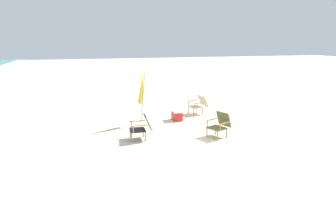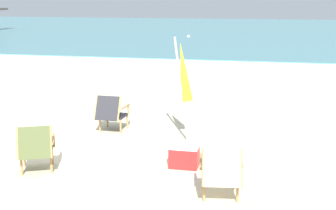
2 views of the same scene
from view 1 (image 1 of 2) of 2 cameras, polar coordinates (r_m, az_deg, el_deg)
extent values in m
plane|color=beige|center=(9.96, 2.91, -6.08)|extent=(80.00, 80.00, 0.00)
cube|color=#515B33|center=(9.93, 9.29, -4.35)|extent=(0.67, 0.65, 0.04)
cube|color=#515B33|center=(10.10, 10.58, -2.66)|extent=(0.53, 0.39, 0.50)
cylinder|color=#AD7F4C|center=(9.68, 9.44, -5.81)|extent=(0.04, 0.04, 0.32)
cylinder|color=#AD7F4C|center=(9.98, 7.43, -5.17)|extent=(0.04, 0.04, 0.32)
cylinder|color=#AD7F4C|center=(9.99, 11.10, -5.28)|extent=(0.04, 0.04, 0.32)
cylinder|color=#AD7F4C|center=(10.28, 9.10, -4.69)|extent=(0.04, 0.04, 0.32)
cube|color=#AD7F4C|center=(9.71, 10.65, -3.45)|extent=(0.25, 0.50, 0.02)
cylinder|color=#AD7F4C|center=(9.60, 9.89, -4.28)|extent=(0.04, 0.04, 0.22)
cube|color=#AD7F4C|center=(10.06, 8.23, -2.78)|extent=(0.25, 0.50, 0.02)
cylinder|color=#AD7F4C|center=(9.96, 7.47, -3.58)|extent=(0.04, 0.04, 0.22)
cylinder|color=#AD7F4C|center=(9.94, 11.69, -2.95)|extent=(0.12, 0.21, 0.50)
cylinder|color=#AD7F4C|center=(10.26, 9.50, -2.38)|extent=(0.12, 0.21, 0.50)
cube|color=#28282D|center=(9.65, -5.83, -4.74)|extent=(0.54, 0.50, 0.04)
cube|color=#28282D|center=(9.63, -3.85, -3.26)|extent=(0.50, 0.25, 0.49)
cylinder|color=#AD7F4C|center=(9.46, -6.92, -6.16)|extent=(0.04, 0.04, 0.32)
cylinder|color=#AD7F4C|center=(9.90, -7.23, -5.31)|extent=(0.04, 0.04, 0.32)
cylinder|color=#AD7F4C|center=(9.51, -4.32, -6.00)|extent=(0.04, 0.04, 0.32)
cylinder|color=#AD7F4C|center=(9.95, -4.75, -5.15)|extent=(0.04, 0.04, 0.32)
cube|color=#AD7F4C|center=(9.33, -5.51, -3.95)|extent=(0.05, 0.53, 0.02)
cylinder|color=#AD7F4C|center=(9.34, -6.64, -4.66)|extent=(0.04, 0.04, 0.22)
cube|color=#AD7F4C|center=(9.86, -5.95, -3.04)|extent=(0.05, 0.53, 0.02)
cylinder|color=#AD7F4C|center=(9.87, -7.02, -3.72)|extent=(0.04, 0.04, 0.22)
cylinder|color=#AD7F4C|center=(9.39, -3.59, -3.67)|extent=(0.05, 0.24, 0.49)
cylinder|color=#AD7F4C|center=(9.87, -4.09, -2.86)|extent=(0.05, 0.24, 0.49)
cube|color=beige|center=(12.84, 5.24, -0.35)|extent=(0.59, 0.56, 0.04)
cube|color=beige|center=(12.96, 6.62, 0.79)|extent=(0.53, 0.34, 0.48)
cylinder|color=#AD7F4C|center=(12.57, 4.88, -1.37)|extent=(0.04, 0.04, 0.32)
cylinder|color=#AD7F4C|center=(12.97, 3.88, -0.92)|extent=(0.04, 0.04, 0.32)
cylinder|color=#AD7F4C|center=(12.78, 6.58, -1.18)|extent=(0.04, 0.04, 0.32)
cylinder|color=#AD7F4C|center=(13.18, 5.54, -0.74)|extent=(0.04, 0.04, 0.32)
cube|color=#AD7F4C|center=(12.56, 5.96, 0.37)|extent=(0.12, 0.53, 0.02)
cylinder|color=#AD7F4C|center=(12.50, 5.20, -0.20)|extent=(0.04, 0.04, 0.22)
cube|color=#AD7F4C|center=(13.04, 4.73, 0.85)|extent=(0.12, 0.53, 0.02)
cylinder|color=#AD7F4C|center=(12.97, 3.99, 0.30)|extent=(0.04, 0.04, 0.22)
cylinder|color=#AD7F4C|center=(12.75, 7.21, 0.58)|extent=(0.08, 0.27, 0.48)
cylinder|color=#AD7F4C|center=(13.18, 6.06, 1.00)|extent=(0.08, 0.27, 0.48)
cylinder|color=#B7B2A8|center=(11.06, -4.79, 1.36)|extent=(0.30, 0.22, 2.09)
cone|color=yellow|center=(11.03, -5.00, 3.25)|extent=(0.43, 0.39, 1.17)
sphere|color=#B7B2A8|center=(11.01, -5.41, 6.78)|extent=(0.06, 0.06, 0.06)
cube|color=red|center=(11.89, 1.71, -2.11)|extent=(0.48, 0.34, 0.34)
cube|color=white|center=(11.84, 1.72, -1.17)|extent=(0.49, 0.35, 0.06)
camera|label=2|loc=(16.36, 26.30, 10.03)|focal=50.00mm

